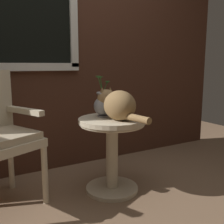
% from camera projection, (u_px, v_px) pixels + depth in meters
% --- Properties ---
extents(ground_plane, '(6.00, 6.00, 0.00)m').
position_uv_depth(ground_plane, '(93.00, 199.00, 2.04)').
color(ground_plane, '#7F6047').
extents(back_wall, '(4.00, 0.07, 2.60)m').
position_uv_depth(back_wall, '(54.00, 33.00, 2.48)').
color(back_wall, '#47281C').
rests_on(back_wall, ground_plane).
extents(wicker_side_table, '(0.53, 0.53, 0.60)m').
position_uv_depth(wicker_side_table, '(112.00, 142.00, 2.13)').
color(wicker_side_table, beige).
rests_on(wicker_side_table, ground_plane).
extents(cat, '(0.26, 0.55, 0.24)m').
position_uv_depth(cat, '(118.00, 104.00, 2.02)').
color(cat, olive).
rests_on(cat, wicker_side_table).
extents(pewter_vase_with_ivy, '(0.15, 0.15, 0.33)m').
position_uv_depth(pewter_vase_with_ivy, '(103.00, 104.00, 2.14)').
color(pewter_vase_with_ivy, '#99999E').
rests_on(pewter_vase_with_ivy, wicker_side_table).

